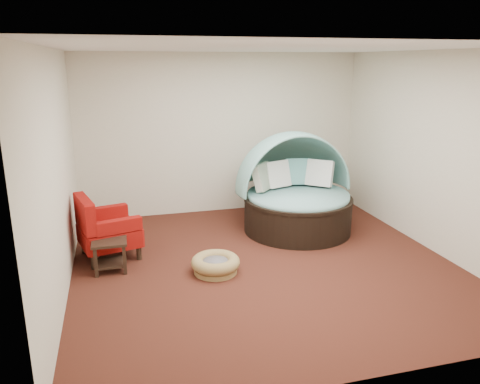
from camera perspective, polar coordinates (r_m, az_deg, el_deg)
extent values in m
plane|color=#4B1F15|center=(6.41, 2.98, -8.74)|extent=(5.00, 5.00, 0.00)
plane|color=beige|center=(8.34, -2.24, 7.06)|extent=(5.00, 0.00, 5.00)
plane|color=beige|center=(3.77, 15.15, -4.25)|extent=(5.00, 0.00, 5.00)
plane|color=beige|center=(5.72, -21.38, 1.97)|extent=(0.00, 5.00, 5.00)
plane|color=beige|center=(7.15, 22.62, 4.41)|extent=(0.00, 5.00, 5.00)
plane|color=white|center=(5.84, 3.38, 17.13)|extent=(5.00, 5.00, 0.00)
cylinder|color=black|center=(7.58, 7.01, -2.81)|extent=(1.80, 1.80, 0.52)
cylinder|color=black|center=(7.50, 7.08, -0.78)|extent=(1.82, 1.82, 0.05)
cylinder|color=#89C0C9|center=(7.49, 7.09, -0.50)|extent=(1.70, 1.70, 0.11)
cube|color=#3B6652|center=(7.49, 2.75, 1.86)|extent=(0.48, 0.49, 0.46)
cube|color=white|center=(7.67, 4.58, 2.16)|extent=(0.49, 0.37, 0.46)
cube|color=#66B1B1|center=(7.89, 7.07, 2.48)|extent=(0.48, 0.33, 0.46)
cube|color=white|center=(7.84, 9.68, 2.27)|extent=(0.49, 0.47, 0.46)
cylinder|color=olive|center=(6.16, -2.99, -9.47)|extent=(0.66, 0.66, 0.06)
torus|color=olive|center=(6.12, -3.00, -8.56)|extent=(0.75, 0.75, 0.16)
cylinder|color=slate|center=(6.13, -3.00, -8.74)|extent=(0.44, 0.44, 0.10)
cylinder|color=black|center=(6.52, -17.39, -8.17)|extent=(0.09, 0.09, 0.18)
cylinder|color=black|center=(7.08, -18.51, -6.35)|extent=(0.09, 0.09, 0.18)
cylinder|color=black|center=(6.66, -12.21, -7.29)|extent=(0.09, 0.09, 0.18)
cylinder|color=black|center=(7.20, -13.72, -5.58)|extent=(0.09, 0.09, 0.18)
cube|color=#920C08|center=(6.78, -15.60, -5.06)|extent=(0.93, 0.93, 0.27)
cube|color=#920C08|center=(6.60, -18.40, -2.55)|extent=(0.33, 0.78, 0.45)
cube|color=#920C08|center=(6.41, -14.56, -4.03)|extent=(0.62, 0.27, 0.18)
cube|color=#920C08|center=(7.02, -16.00, -2.43)|extent=(0.62, 0.27, 0.18)
cube|color=black|center=(6.31, -15.65, -5.78)|extent=(0.45, 0.45, 0.04)
cube|color=black|center=(6.42, -15.45, -8.27)|extent=(0.39, 0.39, 0.03)
cube|color=black|center=(6.23, -17.17, -8.27)|extent=(0.04, 0.04, 0.39)
cube|color=black|center=(6.56, -17.04, -7.04)|extent=(0.04, 0.04, 0.39)
cube|color=black|center=(6.22, -13.90, -8.07)|extent=(0.04, 0.04, 0.39)
cube|color=black|center=(6.54, -13.94, -6.85)|extent=(0.04, 0.04, 0.39)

